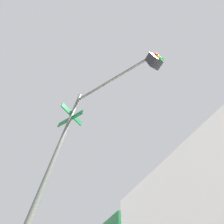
# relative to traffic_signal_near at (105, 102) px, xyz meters

# --- Properties ---
(traffic_signal_near) EXTENTS (3.39, 2.29, 6.29)m
(traffic_signal_near) POSITION_rel_traffic_signal_near_xyz_m (0.00, 0.00, 0.00)
(traffic_signal_near) COLOR #474C47
(traffic_signal_near) RESTS_ON ground_plane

